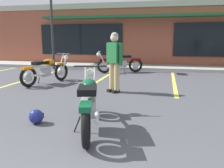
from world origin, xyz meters
TOP-DOWN VIEW (x-y plane):
  - ground_plane at (0.00, 3.63)m, footprint 80.00×80.00m
  - sidewalk_kerb at (0.00, 11.20)m, footprint 22.00×1.80m
  - brick_storefront_building at (0.00, 15.02)m, footprint 18.86×6.68m
  - painted_stall_lines at (-0.00, 7.60)m, footprint 13.39×4.80m
  - motorcycle_foreground_classic at (-0.22, 2.77)m, footprint 0.93×2.06m
  - motorcycle_red_sportbike at (-1.00, 9.49)m, footprint 1.98×1.14m
  - motorcycle_blue_standard at (-2.91, 6.37)m, footprint 1.02×2.03m
  - person_in_black_shirt at (-0.39, 5.58)m, footprint 0.56×0.42m
  - helmet_on_pavement at (-1.21, 2.76)m, footprint 0.26×0.26m

SIDE VIEW (x-z plane):
  - ground_plane at x=0.00m, z-range 0.00..0.00m
  - painted_stall_lines at x=0.00m, z-range 0.00..0.01m
  - sidewalk_kerb at x=0.00m, z-range 0.00..0.14m
  - helmet_on_pavement at x=-1.21m, z-range 0.00..0.26m
  - motorcycle_foreground_classic at x=-0.22m, z-range -0.03..0.95m
  - motorcycle_red_sportbike at x=-1.00m, z-range -0.03..0.95m
  - motorcycle_blue_standard at x=-2.91m, z-range -0.03..0.95m
  - person_in_black_shirt at x=-0.39m, z-range 0.11..1.79m
  - brick_storefront_building at x=0.00m, z-range 0.00..3.43m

